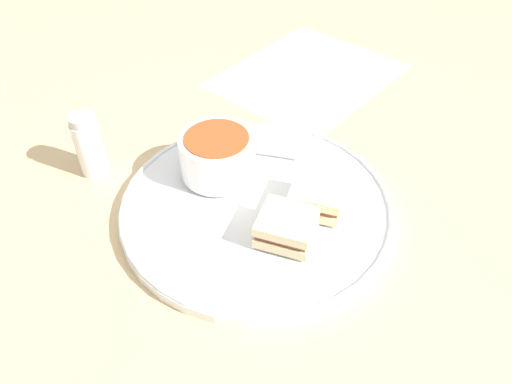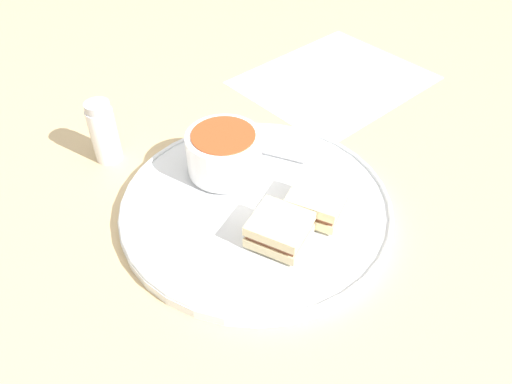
% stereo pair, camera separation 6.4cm
% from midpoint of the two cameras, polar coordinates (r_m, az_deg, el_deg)
% --- Properties ---
extents(ground_plane, '(2.40, 2.40, 0.00)m').
position_cam_midpoint_polar(ground_plane, '(0.66, -2.76, -2.29)').
color(ground_plane, '#D1B27F').
extents(plate, '(0.36, 0.36, 0.02)m').
position_cam_midpoint_polar(plate, '(0.65, -2.79, -1.70)').
color(plate, white).
rests_on(plate, ground_plane).
extents(soup_bowl, '(0.10, 0.10, 0.06)m').
position_cam_midpoint_polar(soup_bowl, '(0.67, -7.32, 3.98)').
color(soup_bowl, white).
rests_on(soup_bowl, plate).
extents(spoon, '(0.10, 0.08, 0.01)m').
position_cam_midpoint_polar(spoon, '(0.73, -4.59, 5.03)').
color(spoon, silver).
rests_on(spoon, plate).
extents(sandwich_half_near, '(0.09, 0.09, 0.03)m').
position_cam_midpoint_polar(sandwich_half_near, '(0.59, 0.46, -4.14)').
color(sandwich_half_near, beige).
rests_on(sandwich_half_near, plate).
extents(sandwich_half_far, '(0.09, 0.09, 0.03)m').
position_cam_midpoint_polar(sandwich_half_far, '(0.63, 4.20, -0.60)').
color(sandwich_half_far, beige).
rests_on(sandwich_half_far, plate).
extents(salt_shaker, '(0.04, 0.04, 0.10)m').
position_cam_midpoint_polar(salt_shaker, '(0.74, -20.92, 4.90)').
color(salt_shaker, silver).
rests_on(salt_shaker, ground_plane).
extents(menu_sheet, '(0.30, 0.34, 0.00)m').
position_cam_midpoint_polar(menu_sheet, '(0.94, 3.96, 13.08)').
color(menu_sheet, white).
rests_on(menu_sheet, ground_plane).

